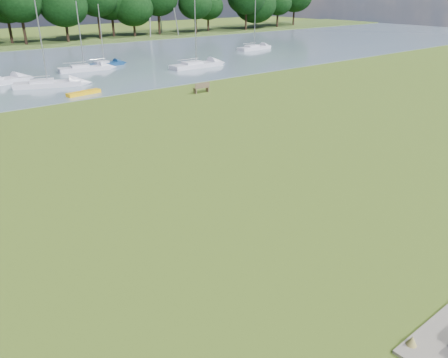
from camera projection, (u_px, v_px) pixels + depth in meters
ground at (196, 188)px, 22.21m from camera, size 220.00×220.00×0.00m
riverbank_bench at (202, 88)px, 42.31m from camera, size 1.66×0.60×1.00m
kayak at (84, 93)px, 41.52m from camera, size 3.42×1.29×0.33m
tree_line at (1, 5)px, 72.92m from camera, size 159.46×9.59×11.60m
sailboat_0 at (196, 64)px, 55.75m from camera, size 7.15×2.08×9.75m
sailboat_2 at (254, 47)px, 72.13m from camera, size 6.42×2.17×8.89m
sailboat_3 at (104, 63)px, 56.59m from camera, size 5.20×2.00×7.54m
sailboat_6 at (84, 67)px, 53.43m from camera, size 6.23×2.54×7.97m
sailboat_7 at (47, 82)px, 44.82m from camera, size 6.80×4.01×9.22m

